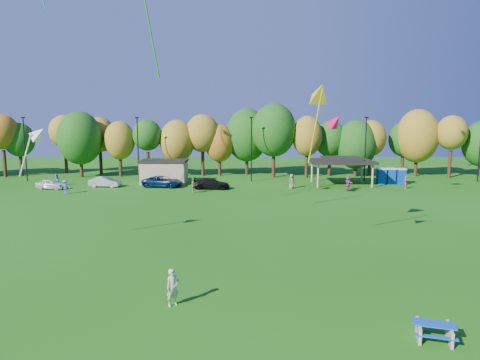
{
  "coord_description": "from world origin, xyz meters",
  "views": [
    {
      "loc": [
        0.93,
        -20.09,
        8.75
      ],
      "look_at": [
        0.7,
        6.0,
        5.03
      ],
      "focal_mm": 32.0,
      "sensor_mm": 36.0,
      "label": 1
    }
  ],
  "objects_px": {
    "car_c": "(162,182)",
    "car_d": "(211,184)",
    "car_b": "(105,182)",
    "car_a": "(51,184)",
    "picnic_table": "(434,330)",
    "kite_flyer": "(173,287)",
    "porta_potties": "(391,176)"
  },
  "relations": [
    {
      "from": "car_b",
      "to": "car_d",
      "type": "height_order",
      "value": "car_d"
    },
    {
      "from": "car_c",
      "to": "car_d",
      "type": "bearing_deg",
      "value": -93.76
    },
    {
      "from": "picnic_table",
      "to": "kite_flyer",
      "type": "relative_size",
      "value": 1.05
    },
    {
      "from": "kite_flyer",
      "to": "car_b",
      "type": "xyz_separation_m",
      "value": [
        -14.74,
        35.7,
        -0.23
      ]
    },
    {
      "from": "porta_potties",
      "to": "car_c",
      "type": "height_order",
      "value": "porta_potties"
    },
    {
      "from": "picnic_table",
      "to": "car_a",
      "type": "bearing_deg",
      "value": 146.6
    },
    {
      "from": "car_a",
      "to": "car_c",
      "type": "distance_m",
      "value": 13.89
    },
    {
      "from": "kite_flyer",
      "to": "car_a",
      "type": "distance_m",
      "value": 39.91
    },
    {
      "from": "car_a",
      "to": "picnic_table",
      "type": "bearing_deg",
      "value": -126.39
    },
    {
      "from": "car_b",
      "to": "car_d",
      "type": "distance_m",
      "value": 14.02
    },
    {
      "from": "car_a",
      "to": "car_d",
      "type": "relative_size",
      "value": 0.8
    },
    {
      "from": "picnic_table",
      "to": "car_a",
      "type": "height_order",
      "value": "car_a"
    },
    {
      "from": "car_b",
      "to": "car_c",
      "type": "relative_size",
      "value": 0.78
    },
    {
      "from": "picnic_table",
      "to": "car_a",
      "type": "distance_m",
      "value": 48.9
    },
    {
      "from": "car_a",
      "to": "car_c",
      "type": "relative_size",
      "value": 0.73
    },
    {
      "from": "porta_potties",
      "to": "car_a",
      "type": "distance_m",
      "value": 44.63
    },
    {
      "from": "porta_potties",
      "to": "kite_flyer",
      "type": "xyz_separation_m",
      "value": [
        -23.36,
        -38.56,
        -0.2
      ]
    },
    {
      "from": "car_a",
      "to": "car_c",
      "type": "bearing_deg",
      "value": -70.01
    },
    {
      "from": "porta_potties",
      "to": "car_a",
      "type": "relative_size",
      "value": 0.99
    },
    {
      "from": "picnic_table",
      "to": "car_b",
      "type": "bearing_deg",
      "value": 139.3
    },
    {
      "from": "kite_flyer",
      "to": "car_d",
      "type": "xyz_separation_m",
      "value": [
        -0.81,
        34.15,
        -0.21
      ]
    },
    {
      "from": "car_b",
      "to": "car_a",
      "type": "bearing_deg",
      "value": 110.22
    },
    {
      "from": "porta_potties",
      "to": "kite_flyer",
      "type": "bearing_deg",
      "value": -121.21
    },
    {
      "from": "kite_flyer",
      "to": "car_c",
      "type": "distance_m",
      "value": 36.4
    },
    {
      "from": "picnic_table",
      "to": "car_c",
      "type": "distance_m",
      "value": 42.8
    },
    {
      "from": "picnic_table",
      "to": "porta_potties",
      "type": "bearing_deg",
      "value": 89.16
    },
    {
      "from": "car_c",
      "to": "car_d",
      "type": "height_order",
      "value": "car_c"
    },
    {
      "from": "kite_flyer",
      "to": "car_b",
      "type": "bearing_deg",
      "value": 72.75
    },
    {
      "from": "car_a",
      "to": "car_b",
      "type": "height_order",
      "value": "car_b"
    },
    {
      "from": "picnic_table",
      "to": "car_c",
      "type": "bearing_deg",
      "value": 130.92
    },
    {
      "from": "car_a",
      "to": "car_b",
      "type": "bearing_deg",
      "value": -61.5
    },
    {
      "from": "kite_flyer",
      "to": "car_c",
      "type": "height_order",
      "value": "kite_flyer"
    }
  ]
}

